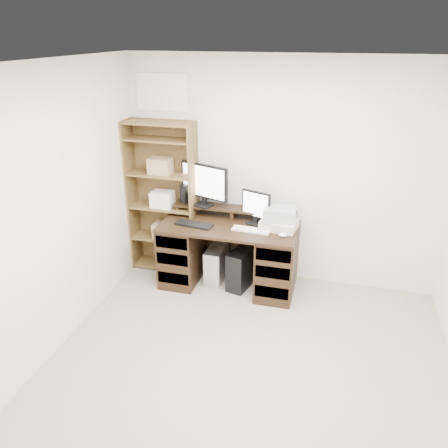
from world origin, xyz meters
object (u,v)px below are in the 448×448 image
at_px(tower_silver, 217,264).
at_px(bookshelf, 163,197).
at_px(desk, 229,254).
at_px(printer, 279,224).
at_px(tower_black, 243,267).
at_px(monitor_wide, 204,183).
at_px(monitor_small, 256,206).

distance_m(tower_silver, bookshelf, 1.00).
xyz_separation_m(desk, printer, (0.54, 0.05, 0.41)).
height_order(tower_silver, tower_black, tower_black).
bearing_deg(tower_silver, monitor_wide, 143.43).
bearing_deg(monitor_small, monitor_wide, -168.57).
bearing_deg(monitor_small, tower_silver, -154.08).
height_order(desk, monitor_small, monitor_small).
relative_size(monitor_wide, monitor_small, 1.57).
bearing_deg(tower_silver, tower_black, -6.67).
bearing_deg(tower_black, monitor_small, 53.96).
bearing_deg(bookshelf, monitor_wide, -2.17).
xyz_separation_m(printer, tower_black, (-0.38, -0.03, -0.57)).
bearing_deg(monitor_small, desk, -138.81).
relative_size(monitor_wide, tower_silver, 1.40).
height_order(desk, tower_black, desk).
bearing_deg(tower_silver, bookshelf, 168.47).
bearing_deg(bookshelf, desk, -14.06).
height_order(monitor_small, bookshelf, bookshelf).
bearing_deg(monitor_wide, bookshelf, -162.62).
height_order(monitor_wide, tower_black, monitor_wide).
relative_size(desk, monitor_wide, 2.55).
distance_m(printer, tower_black, 0.69).
bearing_deg(monitor_wide, desk, -10.24).
height_order(tower_black, bookshelf, bookshelf).
relative_size(printer, tower_black, 0.76).
bearing_deg(bookshelf, printer, -6.82).
relative_size(printer, tower_silver, 0.90).
bearing_deg(printer, desk, -167.57).
bearing_deg(monitor_wide, monitor_small, 11.65).
height_order(printer, tower_silver, printer).
height_order(monitor_small, printer, monitor_small).
relative_size(monitor_wide, tower_black, 1.19).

